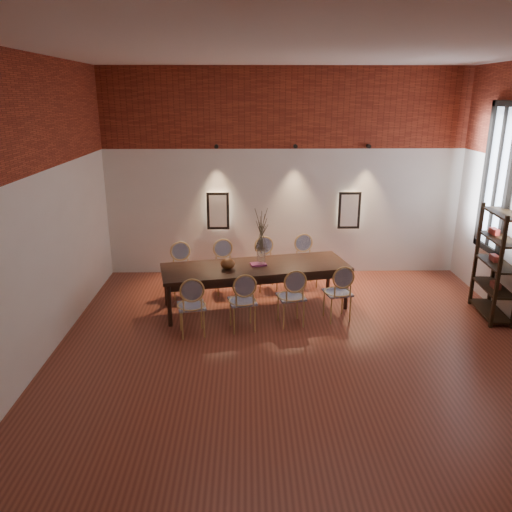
{
  "coord_description": "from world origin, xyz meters",
  "views": [
    {
      "loc": [
        -0.74,
        -6.21,
        3.47
      ],
      "look_at": [
        -0.59,
        1.29,
        1.05
      ],
      "focal_mm": 35.0,
      "sensor_mm": 36.0,
      "label": 1
    }
  ],
  "objects_px": {
    "vase": "(261,257)",
    "shelving_rack": "(497,264)",
    "chair_near_d": "(338,292)",
    "book": "(258,264)",
    "chair_near_a": "(191,306)",
    "chair_far_b": "(225,268)",
    "chair_far_d": "(306,262)",
    "bowl": "(228,264)",
    "dining_table": "(256,287)",
    "chair_near_b": "(242,301)",
    "chair_far_c": "(266,265)",
    "chair_near_c": "(291,297)",
    "chair_far_a": "(182,271)"
  },
  "relations": [
    {
      "from": "chair_near_d",
      "to": "book",
      "type": "relative_size",
      "value": 3.62
    },
    {
      "from": "chair_far_d",
      "to": "shelving_rack",
      "type": "xyz_separation_m",
      "value": [
        2.89,
        -1.42,
        0.43
      ]
    },
    {
      "from": "chair_far_c",
      "to": "chair_far_b",
      "type": "bearing_deg",
      "value": 0.0
    },
    {
      "from": "bowl",
      "to": "chair_far_b",
      "type": "bearing_deg",
      "value": 95.72
    },
    {
      "from": "shelving_rack",
      "to": "chair_far_d",
      "type": "bearing_deg",
      "value": 158.29
    },
    {
      "from": "chair_near_b",
      "to": "vase",
      "type": "relative_size",
      "value": 3.13
    },
    {
      "from": "dining_table",
      "to": "chair_far_d",
      "type": "distance_m",
      "value": 1.41
    },
    {
      "from": "vase",
      "to": "bowl",
      "type": "bearing_deg",
      "value": -163.04
    },
    {
      "from": "chair_near_d",
      "to": "bowl",
      "type": "height_order",
      "value": "chair_near_d"
    },
    {
      "from": "chair_near_d",
      "to": "chair_far_c",
      "type": "xyz_separation_m",
      "value": [
        -1.09,
        1.37,
        0.0
      ]
    },
    {
      "from": "bowl",
      "to": "vase",
      "type": "bearing_deg",
      "value": 16.96
    },
    {
      "from": "chair_far_c",
      "to": "book",
      "type": "xyz_separation_m",
      "value": [
        -0.17,
        -0.82,
        0.3
      ]
    },
    {
      "from": "chair_far_b",
      "to": "vase",
      "type": "height_order",
      "value": "vase"
    },
    {
      "from": "chair_far_d",
      "to": "bowl",
      "type": "distance_m",
      "value": 1.88
    },
    {
      "from": "chair_near_c",
      "to": "chair_far_d",
      "type": "height_order",
      "value": "same"
    },
    {
      "from": "book",
      "to": "chair_far_b",
      "type": "bearing_deg",
      "value": 132.12
    },
    {
      "from": "chair_near_d",
      "to": "chair_far_c",
      "type": "distance_m",
      "value": 1.75
    },
    {
      "from": "chair_near_b",
      "to": "chair_far_b",
      "type": "bearing_deg",
      "value": 90.0
    },
    {
      "from": "chair_near_c",
      "to": "shelving_rack",
      "type": "height_order",
      "value": "shelving_rack"
    },
    {
      "from": "chair_near_a",
      "to": "chair_far_b",
      "type": "bearing_deg",
      "value": 63.48
    },
    {
      "from": "chair_near_c",
      "to": "shelving_rack",
      "type": "xyz_separation_m",
      "value": [
        3.33,
        0.27,
        0.43
      ]
    },
    {
      "from": "dining_table",
      "to": "chair_near_b",
      "type": "height_order",
      "value": "chair_near_b"
    },
    {
      "from": "vase",
      "to": "shelving_rack",
      "type": "distance_m",
      "value": 3.8
    },
    {
      "from": "chair_near_a",
      "to": "bowl",
      "type": "bearing_deg",
      "value": 46.75
    },
    {
      "from": "dining_table",
      "to": "chair_far_c",
      "type": "distance_m",
      "value": 0.88
    },
    {
      "from": "chair_far_d",
      "to": "shelving_rack",
      "type": "relative_size",
      "value": 0.52
    },
    {
      "from": "chair_near_d",
      "to": "chair_near_a",
      "type": "bearing_deg",
      "value": -180.0
    },
    {
      "from": "chair_near_a",
      "to": "chair_far_c",
      "type": "relative_size",
      "value": 1.0
    },
    {
      "from": "vase",
      "to": "chair_near_a",
      "type": "bearing_deg",
      "value": -136.32
    },
    {
      "from": "chair_near_c",
      "to": "chair_far_b",
      "type": "xyz_separation_m",
      "value": [
        -1.09,
        1.37,
        0.0
      ]
    },
    {
      "from": "chair_near_b",
      "to": "bowl",
      "type": "distance_m",
      "value": 0.82
    },
    {
      "from": "vase",
      "to": "shelving_rack",
      "type": "xyz_separation_m",
      "value": [
        3.78,
        -0.44,
        0.0
      ]
    },
    {
      "from": "chair_near_d",
      "to": "bowl",
      "type": "xyz_separation_m",
      "value": [
        -1.77,
        0.37,
        0.37
      ]
    },
    {
      "from": "dining_table",
      "to": "book",
      "type": "xyz_separation_m",
      "value": [
        0.05,
        0.03,
        0.39
      ]
    },
    {
      "from": "book",
      "to": "chair_near_b",
      "type": "bearing_deg",
      "value": -106.95
    },
    {
      "from": "dining_table",
      "to": "chair_near_b",
      "type": "distance_m",
      "value": 0.88
    },
    {
      "from": "chair_far_b",
      "to": "bowl",
      "type": "distance_m",
      "value": 0.91
    },
    {
      "from": "chair_far_c",
      "to": "dining_table",
      "type": "bearing_deg",
      "value": 63.48
    },
    {
      "from": "chair_far_b",
      "to": "vase",
      "type": "relative_size",
      "value": 3.13
    },
    {
      "from": "chair_near_b",
      "to": "bowl",
      "type": "relative_size",
      "value": 3.92
    },
    {
      "from": "chair_far_c",
      "to": "shelving_rack",
      "type": "height_order",
      "value": "shelving_rack"
    },
    {
      "from": "chair_near_a",
      "to": "chair_near_b",
      "type": "distance_m",
      "value": 0.78
    },
    {
      "from": "chair_near_d",
      "to": "chair_far_a",
      "type": "xyz_separation_m",
      "value": [
        -2.61,
        1.04,
        0.0
      ]
    },
    {
      "from": "chair_far_b",
      "to": "chair_far_d",
      "type": "bearing_deg",
      "value": -180.0
    },
    {
      "from": "vase",
      "to": "shelving_rack",
      "type": "bearing_deg",
      "value": -6.61
    },
    {
      "from": "chair_far_c",
      "to": "chair_far_d",
      "type": "bearing_deg",
      "value": -180.0
    },
    {
      "from": "chair_near_a",
      "to": "shelving_rack",
      "type": "bearing_deg",
      "value": -5.09
    },
    {
      "from": "bowl",
      "to": "book",
      "type": "relative_size",
      "value": 0.92
    },
    {
      "from": "dining_table",
      "to": "chair_far_c",
      "type": "relative_size",
      "value": 3.32
    },
    {
      "from": "dining_table",
      "to": "shelving_rack",
      "type": "distance_m",
      "value": 3.93
    }
  ]
}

